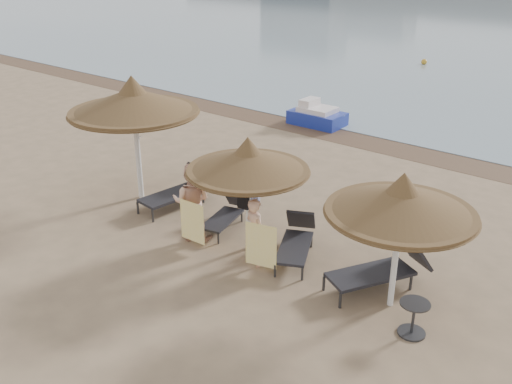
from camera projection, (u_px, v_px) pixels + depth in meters
ground at (209, 267)px, 11.97m from camera, size 160.00×160.00×0.00m
wet_sand_strip at (407, 150)px, 18.65m from camera, size 200.00×1.60×0.01m
palapa_left at (133, 102)px, 14.21m from camera, size 3.30×3.30×3.28m
palapa_center at (248, 161)px, 11.86m from camera, size 2.63×2.63×2.61m
palapa_right at (402, 202)px, 9.88m from camera, size 2.70×2.70×2.68m
lounger_far_left at (181, 189)px, 14.67m from camera, size 0.93×2.19×0.95m
lounger_near_left at (226, 213)px, 13.59m from camera, size 0.92×1.70×0.73m
lounger_near_right at (297, 239)px, 12.31m from camera, size 1.37×1.93×0.83m
lounger_far_right at (383, 268)px, 11.14m from camera, size 1.61×2.18×0.94m
side_table at (413, 319)px, 9.82m from camera, size 0.52×0.52×0.63m
person_left at (191, 196)px, 12.73m from camera, size 1.16×1.04×2.12m
person_right at (255, 227)px, 11.76m from camera, size 0.92×0.73×1.75m
towel_left at (192, 222)px, 12.45m from camera, size 0.68×0.05×0.95m
towel_right at (261, 246)px, 11.47m from camera, size 0.67×0.19×0.96m
bag_patterned at (253, 197)px, 12.35m from camera, size 0.30×0.14×0.36m
bag_dark at (243, 201)px, 12.09m from camera, size 0.27×0.12×0.36m
pedal_boat at (317, 116)px, 21.16m from camera, size 2.02×1.21×0.94m
buoy_left at (424, 62)px, 31.63m from camera, size 0.32×0.32×0.32m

